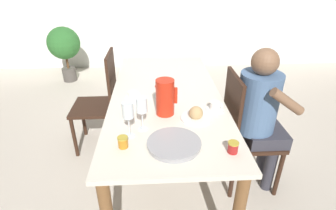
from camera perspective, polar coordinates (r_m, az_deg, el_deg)
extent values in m
plane|color=beige|center=(2.52, -0.36, -13.54)|extent=(20.00, 20.00, 0.00)
cube|color=silver|center=(2.09, -0.42, 2.07)|extent=(0.86, 1.88, 0.03)
cylinder|color=brown|center=(3.06, -8.11, 2.63)|extent=(0.07, 0.07, 0.74)
cylinder|color=brown|center=(3.09, 5.67, 2.97)|extent=(0.07, 0.07, 0.74)
cylinder|color=#331E14|center=(2.57, 19.66, -8.38)|extent=(0.04, 0.04, 0.43)
cylinder|color=#331E14|center=(2.32, 22.94, -13.73)|extent=(0.04, 0.04, 0.43)
cylinder|color=#331E14|center=(2.46, 11.57, -9.00)|extent=(0.04, 0.04, 0.43)
cylinder|color=#331E14|center=(2.19, 13.88, -14.81)|extent=(0.04, 0.04, 0.43)
cube|color=#331E14|center=(2.24, 17.85, -6.81)|extent=(0.42, 0.42, 0.03)
cube|color=#331E14|center=(2.03, 13.78, -0.69)|extent=(0.03, 0.39, 0.53)
cylinder|color=#331E14|center=(2.69, -19.72, -6.70)|extent=(0.04, 0.04, 0.43)
cylinder|color=#331E14|center=(2.99, -17.98, -2.67)|extent=(0.04, 0.04, 0.43)
cylinder|color=#331E14|center=(2.60, -11.86, -6.71)|extent=(0.04, 0.04, 0.43)
cylinder|color=#331E14|center=(2.91, -10.93, -2.55)|extent=(0.04, 0.04, 0.43)
cube|color=#331E14|center=(2.68, -15.74, -0.42)|extent=(0.42, 0.42, 0.03)
cube|color=#331E14|center=(2.52, -12.17, 5.27)|extent=(0.03, 0.39, 0.53)
cylinder|color=#33333D|center=(2.45, 19.92, -9.97)|extent=(0.09, 0.09, 0.46)
cylinder|color=#33333D|center=(2.34, 21.33, -12.34)|extent=(0.09, 0.09, 0.46)
cube|color=#33333D|center=(2.21, 20.00, -5.79)|extent=(0.30, 0.34, 0.11)
cylinder|color=#4C6B93|center=(2.05, 18.92, 0.47)|extent=(0.30, 0.30, 0.46)
sphere|color=brown|center=(1.93, 20.38, 8.80)|extent=(0.19, 0.19, 0.19)
cylinder|color=brown|center=(1.87, 24.49, 0.66)|extent=(0.25, 0.06, 0.20)
cylinder|color=red|center=(1.75, -0.65, 1.68)|extent=(0.12, 0.12, 0.25)
cube|color=red|center=(1.75, 1.72, 2.11)|extent=(0.02, 0.02, 0.11)
cone|color=red|center=(1.71, -2.34, 4.64)|extent=(0.04, 0.04, 0.04)
cylinder|color=white|center=(1.65, -5.48, -5.19)|extent=(0.06, 0.06, 0.00)
cylinder|color=white|center=(1.62, -5.58, -3.33)|extent=(0.01, 0.01, 0.12)
cylinder|color=white|center=(1.56, -5.76, -0.02)|extent=(0.07, 0.07, 0.09)
cylinder|color=white|center=(1.60, -8.30, -6.61)|extent=(0.06, 0.06, 0.00)
cylinder|color=white|center=(1.56, -8.46, -4.65)|extent=(0.01, 0.01, 0.13)
cylinder|color=white|center=(1.51, -8.75, -1.13)|extent=(0.07, 0.07, 0.09)
cylinder|color=gold|center=(1.52, -8.69, -1.83)|extent=(0.05, 0.05, 0.05)
cylinder|color=white|center=(1.88, 10.17, -0.95)|extent=(0.13, 0.13, 0.01)
cylinder|color=white|center=(1.87, 10.24, -0.13)|extent=(0.08, 0.08, 0.05)
cube|color=white|center=(1.88, 11.59, -0.02)|extent=(0.01, 0.01, 0.03)
cylinder|color=white|center=(2.02, -7.63, 1.39)|extent=(0.13, 0.13, 0.01)
cylinder|color=white|center=(2.01, -7.69, 2.17)|extent=(0.08, 0.08, 0.05)
cube|color=white|center=(2.01, -6.41, 2.28)|extent=(0.01, 0.01, 0.03)
cylinder|color=#9E9EA3|center=(1.50, 1.31, -8.67)|extent=(0.30, 0.30, 0.02)
cylinder|color=#9E9EA3|center=(1.49, 1.31, -8.20)|extent=(0.31, 0.31, 0.01)
cylinder|color=white|center=(1.76, 6.05, -2.78)|extent=(0.20, 0.20, 0.01)
sphere|color=tan|center=(1.74, 6.11, -1.76)|extent=(0.09, 0.09, 0.09)
cylinder|color=#A81E1E|center=(1.48, 13.96, -8.93)|extent=(0.06, 0.06, 0.07)
cylinder|color=gold|center=(1.47, 14.09, -8.02)|extent=(0.06, 0.06, 0.01)
cylinder|color=#C67A1E|center=(1.50, -9.78, -7.96)|extent=(0.06, 0.06, 0.07)
cylinder|color=gold|center=(1.48, -9.87, -7.06)|extent=(0.06, 0.06, 0.01)
cylinder|color=#4C4742|center=(4.58, -20.64, 6.28)|extent=(0.21, 0.21, 0.21)
cylinder|color=brown|center=(4.52, -21.08, 8.67)|extent=(0.04, 0.04, 0.20)
sphere|color=#2D6B2D|center=(4.43, -21.77, 12.40)|extent=(0.49, 0.49, 0.49)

